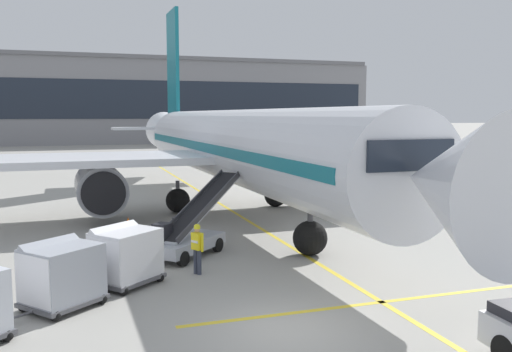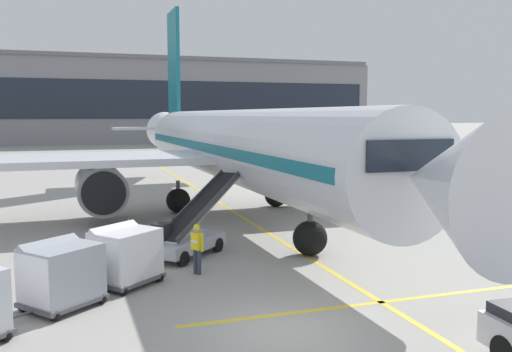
{
  "view_description": "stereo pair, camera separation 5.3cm",
  "coord_description": "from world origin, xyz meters",
  "px_view_note": "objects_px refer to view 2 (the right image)",
  "views": [
    {
      "loc": [
        -4.94,
        -12.32,
        5.41
      ],
      "look_at": [
        1.96,
        8.49,
        2.96
      ],
      "focal_mm": 38.28,
      "sensor_mm": 36.0,
      "label": 1
    },
    {
      "loc": [
        -4.89,
        -12.33,
        5.41
      ],
      "look_at": [
        1.96,
        8.49,
        2.96
      ],
      "focal_mm": 38.28,
      "sensor_mm": 36.0,
      "label": 2
    }
  ],
  "objects_px": {
    "belt_loader": "(188,233)",
    "baggage_cart_second": "(61,273)",
    "ground_crew_by_loader": "(100,255)",
    "ground_crew_by_carts": "(197,245)",
    "parked_airplane": "(233,147)",
    "baggage_cart_lead": "(125,254)",
    "safety_cone_engine_keepout": "(128,224)"
  },
  "relations": [
    {
      "from": "belt_loader",
      "to": "ground_crew_by_carts",
      "type": "distance_m",
      "value": 2.68
    },
    {
      "from": "ground_crew_by_loader",
      "to": "ground_crew_by_carts",
      "type": "xyz_separation_m",
      "value": [
        3.18,
        0.34,
        0.0
      ]
    },
    {
      "from": "belt_loader",
      "to": "ground_crew_by_loader",
      "type": "distance_m",
      "value": 4.55
    },
    {
      "from": "ground_crew_by_loader",
      "to": "ground_crew_by_carts",
      "type": "bearing_deg",
      "value": 6.13
    },
    {
      "from": "belt_loader",
      "to": "safety_cone_engine_keepout",
      "type": "bearing_deg",
      "value": 109.84
    },
    {
      "from": "baggage_cart_second",
      "to": "ground_crew_by_loader",
      "type": "bearing_deg",
      "value": 55.41
    },
    {
      "from": "ground_crew_by_carts",
      "to": "belt_loader",
      "type": "bearing_deg",
      "value": 85.21
    },
    {
      "from": "belt_loader",
      "to": "baggage_cart_lead",
      "type": "xyz_separation_m",
      "value": [
        -2.66,
        -3.09,
        0.13
      ]
    },
    {
      "from": "baggage_cart_lead",
      "to": "baggage_cart_second",
      "type": "height_order",
      "value": "same"
    },
    {
      "from": "ground_crew_by_carts",
      "to": "safety_cone_engine_keepout",
      "type": "xyz_separation_m",
      "value": [
        -1.61,
        7.75,
        -0.67
      ]
    },
    {
      "from": "baggage_cart_lead",
      "to": "safety_cone_engine_keepout",
      "type": "height_order",
      "value": "baggage_cart_lead"
    },
    {
      "from": "belt_loader",
      "to": "baggage_cart_second",
      "type": "distance_m",
      "value": 6.52
    },
    {
      "from": "baggage_cart_lead",
      "to": "safety_cone_engine_keepout",
      "type": "relative_size",
      "value": 3.83
    },
    {
      "from": "belt_loader",
      "to": "baggage_cart_lead",
      "type": "relative_size",
      "value": 1.79
    },
    {
      "from": "baggage_cart_second",
      "to": "ground_crew_by_loader",
      "type": "distance_m",
      "value": 2.01
    },
    {
      "from": "belt_loader",
      "to": "baggage_cart_second",
      "type": "height_order",
      "value": "belt_loader"
    },
    {
      "from": "baggage_cart_second",
      "to": "safety_cone_engine_keepout",
      "type": "distance_m",
      "value": 10.14
    },
    {
      "from": "parked_airplane",
      "to": "belt_loader",
      "type": "xyz_separation_m",
      "value": [
        -4.22,
        -8.55,
        -2.77
      ]
    },
    {
      "from": "belt_loader",
      "to": "baggage_cart_second",
      "type": "bearing_deg",
      "value": -134.27
    },
    {
      "from": "parked_airplane",
      "to": "baggage_cart_second",
      "type": "height_order",
      "value": "parked_airplane"
    },
    {
      "from": "belt_loader",
      "to": "ground_crew_by_carts",
      "type": "bearing_deg",
      "value": -94.79
    },
    {
      "from": "ground_crew_by_loader",
      "to": "parked_airplane",
      "type": "bearing_deg",
      "value": 56.59
    },
    {
      "from": "parked_airplane",
      "to": "safety_cone_engine_keepout",
      "type": "bearing_deg",
      "value": -150.14
    },
    {
      "from": "belt_loader",
      "to": "baggage_cart_second",
      "type": "relative_size",
      "value": 1.79
    },
    {
      "from": "belt_loader",
      "to": "ground_crew_by_loader",
      "type": "height_order",
      "value": "belt_loader"
    },
    {
      "from": "baggage_cart_second",
      "to": "belt_loader",
      "type": "bearing_deg",
      "value": 45.73
    },
    {
      "from": "ground_crew_by_carts",
      "to": "safety_cone_engine_keepout",
      "type": "height_order",
      "value": "ground_crew_by_carts"
    },
    {
      "from": "parked_airplane",
      "to": "ground_crew_by_carts",
      "type": "height_order",
      "value": "parked_airplane"
    },
    {
      "from": "baggage_cart_lead",
      "to": "baggage_cart_second",
      "type": "xyz_separation_m",
      "value": [
        -1.89,
        -1.58,
        0.0
      ]
    },
    {
      "from": "parked_airplane",
      "to": "baggage_cart_lead",
      "type": "height_order",
      "value": "parked_airplane"
    },
    {
      "from": "baggage_cart_lead",
      "to": "ground_crew_by_loader",
      "type": "relative_size",
      "value": 1.5
    },
    {
      "from": "baggage_cart_second",
      "to": "ground_crew_by_carts",
      "type": "height_order",
      "value": "baggage_cart_second"
    }
  ]
}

